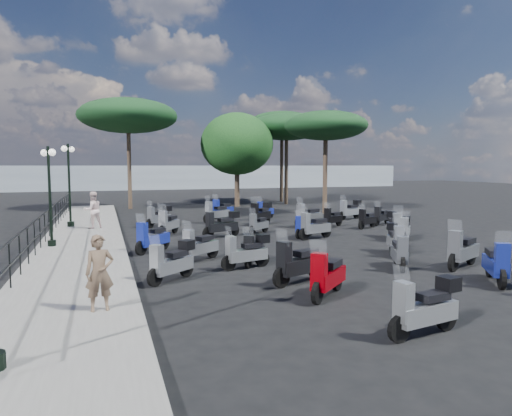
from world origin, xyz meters
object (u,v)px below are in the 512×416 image
object	(u,v)px
scooter_27	(367,220)
broadleaf_tree	(237,144)
scooter_22	(308,216)
woman	(100,273)
scooter_16	(261,214)
scooter_28	(382,216)
lamp_post_1	(50,190)
scooter_20	(395,240)
scooter_1	(172,262)
scooter_26	(405,229)
lamp_post_2	(69,180)
scooter_12	(425,308)
scooter_11	(222,210)
scooter_21	(394,226)
scooter_14	(315,227)
scooter_23	(265,211)
scooter_13	(496,264)
pine_3	(326,126)
pine_0	(282,124)
scooter_7	(246,252)
scooter_5	(159,217)
scooter_29	(350,210)
scooter_19	(400,253)
scooter_8	(199,247)
pine_2	(128,116)
scooter_25	(462,251)
scooter_0	(298,264)
scooter_9	(222,225)
scooter_10	(258,225)
scooter_2	(253,251)
scooter_3	(152,239)
pedestrian_far	(93,210)
scooter_6	(327,276)
scooter_15	(304,227)
scooter_17	(216,213)
pine_1	(287,127)
scooter_30	(332,218)
scooter_4	(168,224)

from	to	relation	value
scooter_27	broadleaf_tree	distance (m)	14.16
scooter_22	woman	bearing A→B (deg)	117.29
scooter_16	scooter_28	distance (m)	6.15
lamp_post_1	scooter_20	bearing A→B (deg)	-46.62
scooter_1	scooter_26	bearing A→B (deg)	-109.49
lamp_post_2	scooter_12	size ratio (longest dim) A/B	2.33
lamp_post_1	scooter_16	xyz separation A→B (m)	(9.35, 4.24, -1.61)
scooter_11	scooter_21	size ratio (longest dim) A/B	0.92
scooter_14	scooter_23	bearing A→B (deg)	-21.72
scooter_13	pine_3	bearing A→B (deg)	-68.88
pine_0	scooter_13	bearing A→B (deg)	-100.07
scooter_7	lamp_post_1	bearing A→B (deg)	34.83
scooter_13	broadleaf_tree	distance (m)	23.60
scooter_5	scooter_23	world-z (taller)	scooter_5
scooter_14	scooter_29	distance (m)	7.38
scooter_5	broadleaf_tree	size ratio (longest dim) A/B	0.20
broadleaf_tree	scooter_19	bearing A→B (deg)	-93.20
scooter_8	pine_0	size ratio (longest dim) A/B	0.19
pine_2	scooter_25	bearing A→B (deg)	-69.82
scooter_12	pine_0	distance (m)	30.91
scooter_7	scooter_25	world-z (taller)	scooter_25
scooter_0	scooter_9	distance (m)	7.94
scooter_10	scooter_26	bearing A→B (deg)	-164.86
scooter_14	scooter_29	xyz separation A→B (m)	(4.87, 5.54, 0.04)
scooter_2	scooter_9	world-z (taller)	scooter_9
scooter_27	scooter_5	bearing A→B (deg)	39.34
scooter_9	scooter_3	bearing A→B (deg)	110.82
scooter_16	pine_2	world-z (taller)	pine_2
scooter_1	scooter_9	xyz separation A→B (m)	(3.03, 6.69, 0.03)
pedestrian_far	scooter_12	distance (m)	16.52
scooter_6	scooter_15	distance (m)	8.79
scooter_17	pine_1	world-z (taller)	pine_1
woman	scooter_30	distance (m)	15.02
scooter_9	scooter_22	xyz separation A→B (m)	(4.86, 1.87, -0.01)
scooter_20	pine_0	xyz separation A→B (m)	(4.85, 22.53, 5.96)
scooter_4	scooter_28	bearing A→B (deg)	-146.84
scooter_8	scooter_26	xyz separation A→B (m)	(8.65, 1.30, 0.00)
scooter_1	scooter_7	size ratio (longest dim) A/B	0.87
lamp_post_2	scooter_6	size ratio (longest dim) A/B	2.74
scooter_27	pine_2	world-z (taller)	pine_2
pedestrian_far	scooter_26	distance (m)	13.67
scooter_4	scooter_14	distance (m)	6.29
scooter_0	scooter_14	size ratio (longest dim) A/B	1.01
scooter_22	pine_0	xyz separation A→B (m)	(4.65, 15.19, 5.94)
scooter_27	scooter_21	bearing A→B (deg)	138.75
scooter_10	scooter_23	xyz separation A→B (m)	(2.17, 5.23, 0.04)
scooter_6	scooter_10	distance (m)	9.90
scooter_13	pine_2	bearing A→B (deg)	-38.51
scooter_19	pine_1	size ratio (longest dim) A/B	0.21
scooter_2	scooter_10	world-z (taller)	scooter_2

